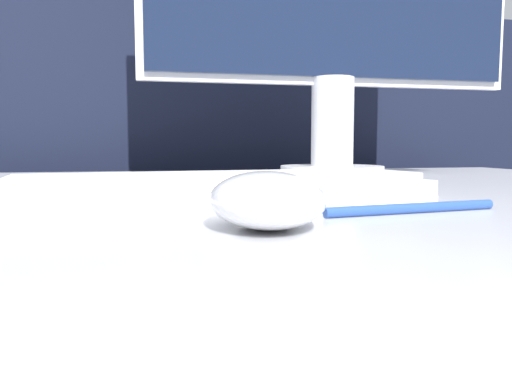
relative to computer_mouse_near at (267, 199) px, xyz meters
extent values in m
cube|color=black|center=(-0.01, 0.87, -0.19)|extent=(5.00, 0.03, 1.11)
ellipsoid|color=white|center=(0.00, 0.00, 0.00)|extent=(0.09, 0.12, 0.04)
cube|color=silver|center=(0.00, 0.20, -0.01)|extent=(0.45, 0.17, 0.02)
cube|color=silver|center=(0.00, 0.20, 0.00)|extent=(0.42, 0.16, 0.01)
cylinder|color=white|center=(0.22, 0.44, -0.01)|extent=(0.17, 0.17, 0.02)
cylinder|color=white|center=(0.22, 0.44, 0.07)|extent=(0.07, 0.07, 0.14)
cylinder|color=#284C9E|center=(0.13, 0.04, -0.01)|extent=(0.16, 0.03, 0.01)
camera|label=1|loc=(-0.08, -0.31, 0.04)|focal=35.00mm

